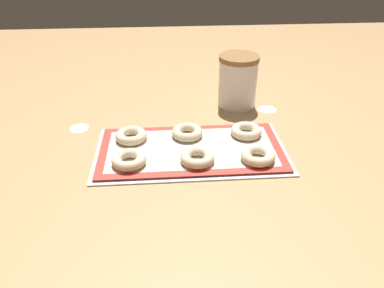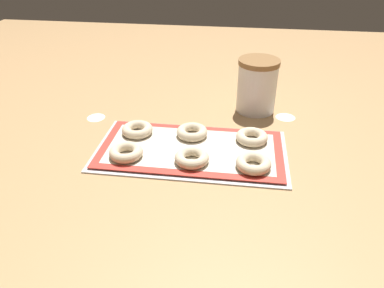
% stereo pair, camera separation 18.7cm
% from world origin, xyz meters
% --- Properties ---
extents(ground_plane, '(2.80, 2.80, 0.00)m').
position_xyz_m(ground_plane, '(0.00, 0.00, 0.00)').
color(ground_plane, '#A87F51').
extents(baking_tray, '(0.53, 0.28, 0.01)m').
position_xyz_m(baking_tray, '(0.00, 0.01, 0.00)').
color(baking_tray, silver).
rests_on(baking_tray, ground_plane).
extents(baking_mat, '(0.51, 0.26, 0.00)m').
position_xyz_m(baking_mat, '(0.00, 0.01, 0.01)').
color(baking_mat, red).
rests_on(baking_mat, baking_tray).
extents(bagel_front_left, '(0.09, 0.09, 0.03)m').
position_xyz_m(bagel_front_left, '(-0.17, -0.05, 0.02)').
color(bagel_front_left, beige).
rests_on(bagel_front_left, baking_mat).
extents(bagel_front_center, '(0.09, 0.09, 0.03)m').
position_xyz_m(bagel_front_center, '(0.01, -0.06, 0.02)').
color(bagel_front_center, beige).
rests_on(bagel_front_center, baking_mat).
extents(bagel_front_right, '(0.09, 0.09, 0.03)m').
position_xyz_m(bagel_front_right, '(0.17, -0.06, 0.02)').
color(bagel_front_right, beige).
rests_on(bagel_front_right, baking_mat).
extents(bagel_back_left, '(0.09, 0.09, 0.03)m').
position_xyz_m(bagel_back_left, '(-0.17, 0.07, 0.02)').
color(bagel_back_left, beige).
rests_on(bagel_back_left, baking_mat).
extents(bagel_back_center, '(0.09, 0.09, 0.03)m').
position_xyz_m(bagel_back_center, '(-0.01, 0.08, 0.02)').
color(bagel_back_center, beige).
rests_on(bagel_back_center, baking_mat).
extents(bagel_back_right, '(0.09, 0.09, 0.03)m').
position_xyz_m(bagel_back_right, '(0.17, 0.07, 0.02)').
color(bagel_back_right, beige).
rests_on(bagel_back_right, baking_mat).
extents(flour_canister, '(0.13, 0.13, 0.18)m').
position_xyz_m(flour_canister, '(0.18, 0.30, 0.09)').
color(flour_canister, white).
rests_on(flour_canister, ground_plane).
extents(flour_patch_near, '(0.06, 0.06, 0.00)m').
position_xyz_m(flour_patch_near, '(0.28, 0.26, 0.00)').
color(flour_patch_near, white).
rests_on(flour_patch_near, ground_plane).
extents(flour_patch_far, '(0.06, 0.06, 0.00)m').
position_xyz_m(flour_patch_far, '(-0.34, 0.17, 0.00)').
color(flour_patch_far, white).
rests_on(flour_patch_far, ground_plane).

